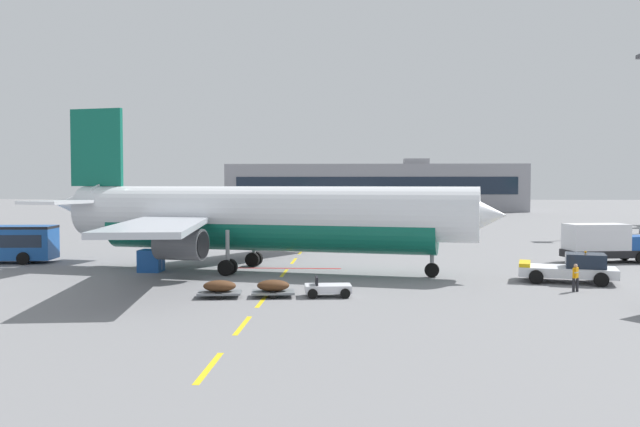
% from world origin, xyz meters
% --- Properties ---
extents(ground, '(400.00, 400.00, 0.00)m').
position_xyz_m(ground, '(40.00, 40.00, 0.00)').
color(ground, slate).
extents(apron_paint_markings, '(8.00, 97.40, 0.01)m').
position_xyz_m(apron_paint_markings, '(18.00, 37.56, 0.00)').
color(apron_paint_markings, yellow).
rests_on(apron_paint_markings, ground).
extents(airliner_foreground, '(34.63, 33.90, 12.20)m').
position_xyz_m(airliner_foreground, '(16.09, 20.30, 3.95)').
color(airliner_foreground, white).
rests_on(airliner_foreground, ground).
extents(pushback_tug, '(6.52, 4.32, 2.08)m').
position_xyz_m(pushback_tug, '(37.05, 15.89, 0.90)').
color(pushback_tug, silver).
rests_on(pushback_tug, ground).
extents(catering_truck, '(7.30, 3.55, 3.14)m').
position_xyz_m(catering_truck, '(43.31, 27.12, 1.65)').
color(catering_truck, black).
rests_on(catering_truck, ground).
extents(baggage_train, '(8.71, 2.49, 1.14)m').
position_xyz_m(baggage_train, '(18.49, 9.34, 0.52)').
color(baggage_train, silver).
rests_on(baggage_train, ground).
extents(ground_crew_worker, '(0.48, 0.53, 1.66)m').
position_xyz_m(ground_crew_worker, '(36.10, 12.13, 0.94)').
color(ground_crew_worker, '#232328').
rests_on(ground_crew_worker, ground).
extents(uld_cargo_container, '(1.63, 1.60, 1.60)m').
position_xyz_m(uld_cargo_container, '(8.25, 19.58, 0.80)').
color(uld_cargo_container, '#194C9E').
rests_on(uld_cargo_container, ground).
extents(terminal_satellite, '(68.68, 27.57, 12.48)m').
position_xyz_m(terminal_satellite, '(27.70, 135.13, 5.46)').
color(terminal_satellite, gray).
rests_on(terminal_satellite, ground).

